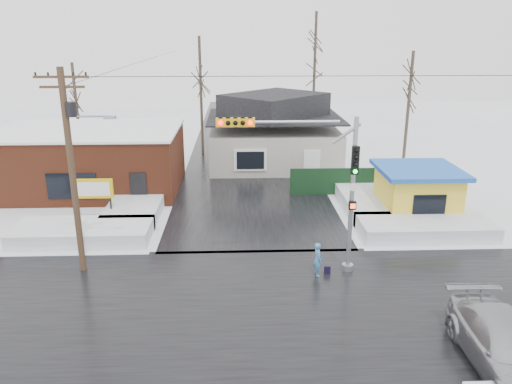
{
  "coord_description": "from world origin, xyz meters",
  "views": [
    {
      "loc": [
        -0.92,
        -17.29,
        10.35
      ],
      "look_at": [
        -0.06,
        5.45,
        3.0
      ],
      "focal_mm": 35.0,
      "sensor_mm": 36.0,
      "label": 1
    }
  ],
  "objects_px": {
    "kiosk": "(417,191)",
    "traffic_signal": "(317,175)",
    "car": "(506,347)",
    "marquee_sign": "(93,190)",
    "pedestrian": "(318,260)",
    "utility_pole": "(73,161)"
  },
  "relations": [
    {
      "from": "marquee_sign",
      "to": "traffic_signal",
      "type": "bearing_deg",
      "value": -29.72
    },
    {
      "from": "marquee_sign",
      "to": "kiosk",
      "type": "relative_size",
      "value": 0.55
    },
    {
      "from": "marquee_sign",
      "to": "utility_pole",
      "type": "bearing_deg",
      "value": -79.87
    },
    {
      "from": "traffic_signal",
      "to": "kiosk",
      "type": "xyz_separation_m",
      "value": [
        7.07,
        7.03,
        -3.08
      ]
    },
    {
      "from": "pedestrian",
      "to": "kiosk",
      "type": "bearing_deg",
      "value": -52.76
    },
    {
      "from": "traffic_signal",
      "to": "marquee_sign",
      "type": "relative_size",
      "value": 2.75
    },
    {
      "from": "marquee_sign",
      "to": "car",
      "type": "relative_size",
      "value": 0.45
    },
    {
      "from": "traffic_signal",
      "to": "car",
      "type": "relative_size",
      "value": 1.25
    },
    {
      "from": "kiosk",
      "to": "traffic_signal",
      "type": "bearing_deg",
      "value": -135.16
    },
    {
      "from": "utility_pole",
      "to": "marquee_sign",
      "type": "distance_m",
      "value": 6.87
    },
    {
      "from": "car",
      "to": "marquee_sign",
      "type": "bearing_deg",
      "value": 141.81
    },
    {
      "from": "kiosk",
      "to": "pedestrian",
      "type": "xyz_separation_m",
      "value": [
        -6.96,
        -7.45,
        -0.69
      ]
    },
    {
      "from": "marquee_sign",
      "to": "pedestrian",
      "type": "xyz_separation_m",
      "value": [
        11.54,
        -6.95,
        -1.15
      ]
    },
    {
      "from": "kiosk",
      "to": "pedestrian",
      "type": "distance_m",
      "value": 10.21
    },
    {
      "from": "utility_pole",
      "to": "kiosk",
      "type": "distance_m",
      "value": 18.95
    },
    {
      "from": "marquee_sign",
      "to": "kiosk",
      "type": "distance_m",
      "value": 18.51
    },
    {
      "from": "marquee_sign",
      "to": "kiosk",
      "type": "bearing_deg",
      "value": 1.55
    },
    {
      "from": "kiosk",
      "to": "pedestrian",
      "type": "height_order",
      "value": "kiosk"
    },
    {
      "from": "utility_pole",
      "to": "marquee_sign",
      "type": "relative_size",
      "value": 3.53
    },
    {
      "from": "utility_pole",
      "to": "kiosk",
      "type": "bearing_deg",
      "value": 20.44
    },
    {
      "from": "pedestrian",
      "to": "car",
      "type": "bearing_deg",
      "value": -152.81
    },
    {
      "from": "kiosk",
      "to": "pedestrian",
      "type": "relative_size",
      "value": 2.98
    }
  ]
}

